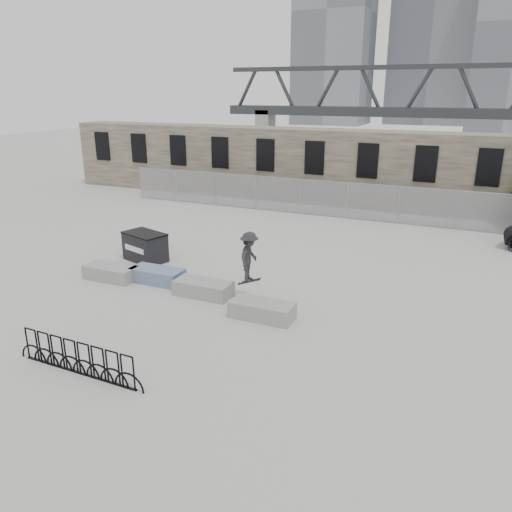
{
  "coord_description": "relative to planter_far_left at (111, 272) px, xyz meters",
  "views": [
    {
      "loc": [
        9.0,
        -14.14,
        6.81
      ],
      "look_at": [
        2.36,
        0.92,
        1.3
      ],
      "focal_mm": 35.0,
      "sensor_mm": 36.0,
      "label": 1
    }
  ],
  "objects": [
    {
      "name": "planter_center_right",
      "position": [
        3.97,
        0.03,
        0.0
      ],
      "size": [
        2.0,
        0.9,
        0.53
      ],
      "color": "#999996",
      "rests_on": "ground"
    },
    {
      "name": "skyline_towers",
      "position": [
        2.1,
        94.07,
        20.51
      ],
      "size": [
        58.0,
        28.0,
        48.0
      ],
      "color": "slate",
      "rests_on": "ground"
    },
    {
      "name": "skateboarder",
      "position": [
        5.67,
        0.17,
        1.32
      ],
      "size": [
        0.79,
        1.13,
        1.84
      ],
      "rotation": [
        0.0,
        0.0,
        1.65
      ],
      "color": "#262528",
      "rests_on": "ground"
    },
    {
      "name": "planter_center_left",
      "position": [
        1.78,
        0.44,
        0.0
      ],
      "size": [
        2.0,
        0.9,
        0.53
      ],
      "color": "#2E518A",
      "rests_on": "ground"
    },
    {
      "name": "planter_offset",
      "position": [
        6.54,
        -0.79,
        0.0
      ],
      "size": [
        2.0,
        0.9,
        0.53
      ],
      "color": "#999996",
      "rests_on": "ground"
    },
    {
      "name": "truss_bridge",
      "position": [
        13.11,
        55.25,
        3.85
      ],
      "size": [
        70.0,
        3.0,
        9.8
      ],
      "color": "#2D3033",
      "rests_on": "ground"
    },
    {
      "name": "ground",
      "position": [
        3.11,
        0.25,
        -0.29
      ],
      "size": [
        120.0,
        120.0,
        0.0
      ],
      "primitive_type": "plane",
      "color": "#B4B3AE",
      "rests_on": "ground"
    },
    {
      "name": "bike_rack",
      "position": [
        3.6,
        -5.64,
        0.15
      ],
      "size": [
        4.04,
        0.17,
        0.9
      ],
      "rotation": [
        0.0,
        0.0,
        -0.03
      ],
      "color": "black",
      "rests_on": "ground"
    },
    {
      "name": "dumpster",
      "position": [
        -0.09,
        2.34,
        0.32
      ],
      "size": [
        2.07,
        1.6,
        1.2
      ],
      "rotation": [
        0.0,
        0.0,
        -0.31
      ],
      "color": "black",
      "rests_on": "ground"
    },
    {
      "name": "planter_far_left",
      "position": [
        0.0,
        0.0,
        0.0
      ],
      "size": [
        2.0,
        0.9,
        0.53
      ],
      "color": "#999996",
      "rests_on": "ground"
    },
    {
      "name": "stone_wall",
      "position": [
        3.11,
        16.49,
        1.97
      ],
      "size": [
        36.0,
        2.58,
        4.5
      ],
      "color": "brown",
      "rests_on": "ground"
    },
    {
      "name": "chainlink_fence",
      "position": [
        3.11,
        12.75,
        0.75
      ],
      "size": [
        22.06,
        0.06,
        2.02
      ],
      "color": "gray",
      "rests_on": "ground"
    }
  ]
}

